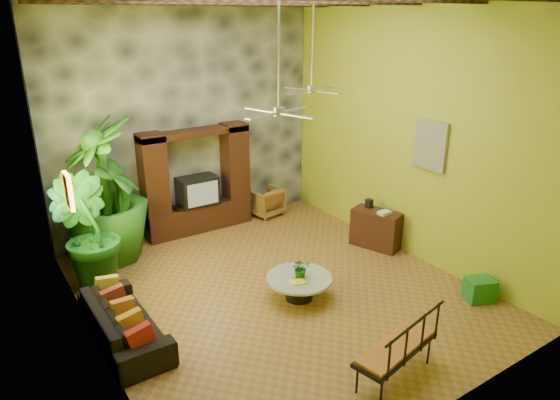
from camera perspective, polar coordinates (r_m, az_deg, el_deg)
ground at (r=8.89m, az=-0.45°, el=-10.11°), size 7.00×7.00×0.00m
back_wall at (r=10.95m, az=-10.70°, el=9.44°), size 6.00×0.02×5.00m
left_wall at (r=6.83m, az=-22.10°, el=1.73°), size 0.02×7.00×5.00m
right_wall at (r=9.84m, az=14.43°, el=7.95°), size 0.02×7.00×5.00m
stone_accent_wall at (r=10.90m, az=-10.58°, el=9.40°), size 5.98×0.10×4.98m
entertainment_center at (r=11.02m, az=-9.43°, el=1.31°), size 2.40×0.55×2.30m
ceiling_fan_front at (r=7.30m, az=-0.12°, el=11.65°), size 1.28×1.28×1.86m
ceiling_fan_back at (r=9.63m, az=3.67°, el=13.72°), size 1.28×1.28×1.86m
wall_art_mask at (r=7.90m, az=-23.03°, el=0.93°), size 0.06×0.32×0.55m
wall_art_painting at (r=9.48m, az=16.83°, el=6.01°), size 0.06×0.70×0.90m
sofa at (r=7.84m, az=-17.43°, el=-13.12°), size 0.83×2.09×0.61m
wicker_armchair at (r=11.91m, az=-1.68°, el=-0.18°), size 0.82×0.84×0.66m
tall_plant_a at (r=9.92m, az=-18.12°, el=-0.67°), size 1.28×1.42×2.24m
tall_plant_b at (r=9.09m, az=-21.28°, el=-3.62°), size 1.45×1.44×2.06m
tall_plant_c at (r=9.95m, az=-19.47°, el=0.98°), size 1.65×1.65×2.81m
coffee_table at (r=8.51m, az=2.22°, el=-9.64°), size 1.10×1.10×0.40m
centerpiece_plant at (r=8.36m, az=2.41°, el=-7.77°), size 0.38×0.36×0.34m
yellow_tray at (r=8.26m, az=1.99°, el=-9.36°), size 0.29×0.25×0.03m
iron_bench at (r=6.80m, az=13.64°, el=-15.90°), size 1.41×0.76×0.57m
side_console at (r=10.43m, az=10.91°, el=-3.27°), size 0.74×1.08×0.79m
green_bin at (r=9.12m, az=21.84°, el=-9.48°), size 0.54×0.48×0.39m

